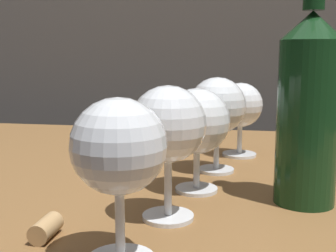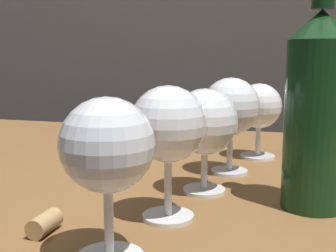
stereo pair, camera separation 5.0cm
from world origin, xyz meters
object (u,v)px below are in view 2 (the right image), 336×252
object	(u,v)px
wine_glass_white	(168,127)
wine_glass_rose	(231,107)
wine_bottle	(317,106)
cork	(45,223)
wine_glass_cabernet	(205,124)
wine_glass_pinot	(107,149)
wine_glass_chardonnay	(259,107)

from	to	relation	value
wine_glass_white	wine_glass_rose	size ratio (longest dim) A/B	1.02
wine_bottle	cork	world-z (taller)	wine_bottle
wine_glass_cabernet	wine_bottle	xyz separation A→B (m)	(0.14, -0.02, 0.03)
wine_bottle	cork	distance (m)	0.34
wine_glass_pinot	wine_bottle	xyz separation A→B (m)	(0.19, 0.20, 0.02)
wine_glass_chardonnay	cork	distance (m)	0.46
wine_glass_pinot	wine_bottle	distance (m)	0.28
wine_glass_chardonnay	wine_glass_pinot	bearing A→B (deg)	-103.05
wine_glass_chardonnay	wine_bottle	world-z (taller)	wine_bottle
wine_glass_white	wine_glass_cabernet	size ratio (longest dim) A/B	1.08
wine_bottle	wine_glass_chardonnay	bearing A→B (deg)	108.74
cork	wine_glass_pinot	bearing A→B (deg)	-23.38
wine_glass_pinot	wine_glass_white	distance (m)	0.12
wine_glass_rose	cork	xyz separation A→B (m)	(-0.16, -0.29, -0.10)
wine_glass_pinot	wine_glass_cabernet	bearing A→B (deg)	78.23
wine_bottle	cork	xyz separation A→B (m)	(-0.28, -0.16, -0.12)
wine_glass_pinot	wine_glass_cabernet	size ratio (longest dim) A/B	1.07
wine_glass_rose	wine_glass_pinot	bearing A→B (deg)	-101.54
wine_glass_white	wine_glass_pinot	bearing A→B (deg)	-102.12
wine_glass_pinot	wine_glass_chardonnay	bearing A→B (deg)	76.95
wine_glass_pinot	wine_bottle	bearing A→B (deg)	46.69
wine_glass_cabernet	wine_glass_rose	world-z (taller)	wine_glass_rose
wine_glass_pinot	wine_glass_cabernet	distance (m)	0.23
wine_glass_chardonnay	wine_glass_cabernet	bearing A→B (deg)	-104.32
wine_glass_pinot	cork	bearing A→B (deg)	156.62
wine_glass_cabernet	wine_bottle	world-z (taller)	wine_bottle
wine_glass_white	wine_bottle	bearing A→B (deg)	27.29
wine_glass_cabernet	cork	distance (m)	0.25
wine_glass_pinot	cork	world-z (taller)	wine_glass_pinot
wine_glass_chardonnay	cork	size ratio (longest dim) A/B	3.26
wine_glass_rose	wine_glass_chardonnay	size ratio (longest dim) A/B	1.12
cork	wine_glass_cabernet	bearing A→B (deg)	53.10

